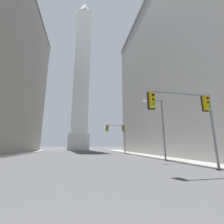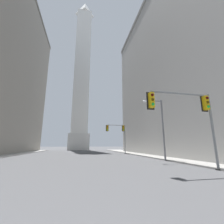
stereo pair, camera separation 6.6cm
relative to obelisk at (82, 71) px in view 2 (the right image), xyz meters
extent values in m
cube|color=gray|center=(12.54, -37.00, -31.44)|extent=(5.00, 69.37, 0.15)
cube|color=#B2AFAA|center=(26.91, -35.82, -16.02)|extent=(28.90, 39.31, 31.00)
cube|color=slate|center=(26.91, -35.82, -0.07)|extent=(29.18, 39.70, 0.90)
cube|color=silver|center=(0.00, 0.00, -28.59)|extent=(7.53, 7.53, 5.85)
cube|color=white|center=(0.00, 0.00, 1.04)|extent=(6.03, 6.03, 53.41)
pyramid|color=white|center=(0.00, 0.00, 31.06)|extent=(6.03, 6.03, 6.63)
cylinder|color=slate|center=(10.09, -48.58, -28.70)|extent=(0.18, 0.18, 5.64)
cylinder|color=#262626|center=(10.09, -48.58, -31.47)|extent=(0.40, 0.40, 0.10)
cube|color=#E5B20F|center=(9.80, -48.58, -26.57)|extent=(0.34, 0.34, 1.10)
cube|color=black|center=(9.80, -48.40, -26.57)|extent=(0.58, 0.04, 1.32)
sphere|color=#410907|center=(9.81, -48.77, -26.23)|extent=(0.22, 0.22, 0.22)
sphere|color=#483506|center=(9.81, -48.77, -26.57)|extent=(0.22, 0.22, 0.22)
sphere|color=green|center=(9.81, -48.77, -26.92)|extent=(0.22, 0.22, 0.22)
cylinder|color=slate|center=(7.66, -48.58, -25.97)|extent=(4.86, 0.14, 0.14)
sphere|color=slate|center=(10.09, -48.58, -25.97)|extent=(0.18, 0.18, 0.18)
cube|color=#E5B20F|center=(5.23, -48.58, -26.64)|extent=(0.34, 0.34, 1.10)
cube|color=black|center=(5.23, -48.40, -26.64)|extent=(0.58, 0.04, 1.32)
sphere|color=#410907|center=(5.23, -48.77, -26.30)|extent=(0.22, 0.22, 0.22)
sphere|color=#483506|center=(5.23, -48.77, -26.64)|extent=(0.22, 0.22, 0.22)
sphere|color=green|center=(5.23, -48.77, -26.99)|extent=(0.22, 0.22, 0.22)
cylinder|color=slate|center=(9.78, -26.89, -28.49)|extent=(0.18, 0.18, 6.05)
cylinder|color=#262626|center=(9.78, -26.89, -31.47)|extent=(0.40, 0.40, 0.10)
cube|color=#E5B20F|center=(9.49, -26.89, -26.17)|extent=(0.35, 0.35, 1.10)
cube|color=black|center=(9.48, -26.71, -26.17)|extent=(0.58, 0.04, 1.32)
sphere|color=#410907|center=(9.49, -27.08, -25.83)|extent=(0.22, 0.22, 0.22)
sphere|color=#483506|center=(9.49, -27.08, -26.17)|extent=(0.22, 0.22, 0.22)
sphere|color=green|center=(9.49, -27.08, -26.51)|extent=(0.22, 0.22, 0.22)
cylinder|color=slate|center=(7.87, -26.89, -25.57)|extent=(3.82, 0.14, 0.14)
sphere|color=slate|center=(9.78, -26.89, -25.57)|extent=(0.18, 0.18, 0.18)
cube|color=#E5B20F|center=(5.96, -26.89, -26.24)|extent=(0.35, 0.35, 1.10)
cube|color=black|center=(5.96, -26.71, -26.24)|extent=(0.58, 0.04, 1.32)
sphere|color=#410907|center=(5.96, -27.08, -25.90)|extent=(0.22, 0.22, 0.22)
sphere|color=#483506|center=(5.96, -27.08, -26.24)|extent=(0.22, 0.22, 0.22)
sphere|color=green|center=(5.96, -27.08, -26.58)|extent=(0.22, 0.22, 0.22)
cylinder|color=slate|center=(9.99, -41.90, -27.93)|extent=(0.20, 0.20, 7.18)
cylinder|color=slate|center=(8.91, -41.90, -24.48)|extent=(2.15, 0.12, 0.12)
sphere|color=slate|center=(9.99, -41.90, -24.48)|extent=(0.20, 0.20, 0.20)
ellipsoid|color=silver|center=(7.83, -41.90, -24.60)|extent=(0.64, 0.36, 0.26)
camera|label=1|loc=(0.28, -58.00, -29.79)|focal=24.00mm
camera|label=2|loc=(0.34, -58.01, -29.79)|focal=24.00mm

